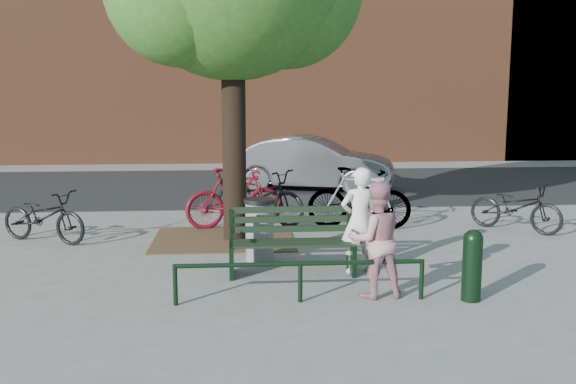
{
  "coord_description": "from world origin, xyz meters",
  "views": [
    {
      "loc": [
        -0.73,
        -8.66,
        2.54
      ],
      "look_at": [
        0.02,
        1.0,
        1.01
      ],
      "focal_mm": 40.0,
      "sensor_mm": 36.0,
      "label": 1
    }
  ],
  "objects": [
    {
      "name": "bicycle_d",
      "position": [
        1.49,
        2.92,
        0.58
      ],
      "size": [
        1.98,
        0.93,
        1.15
      ],
      "primitive_type": "imported",
      "rotation": [
        0.0,
        0.0,
        1.36
      ],
      "color": "gray",
      "rests_on": "ground"
    },
    {
      "name": "park_bench",
      "position": [
        -0.0,
        0.08,
        0.48
      ],
      "size": [
        1.74,
        0.54,
        0.97
      ],
      "color": "black",
      "rests_on": "ground"
    },
    {
      "name": "guard_railing",
      "position": [
        0.0,
        -1.2,
        0.4
      ],
      "size": [
        3.06,
        0.06,
        0.51
      ],
      "color": "black",
      "rests_on": "ground"
    },
    {
      "name": "bicycle_e",
      "position": [
        4.31,
        2.48,
        0.45
      ],
      "size": [
        1.63,
        1.61,
        0.89
      ],
      "primitive_type": "imported",
      "rotation": [
        0.0,
        0.0,
        0.8
      ],
      "color": "black",
      "rests_on": "ground"
    },
    {
      "name": "person_right",
      "position": [
        0.95,
        -1.05,
        0.73
      ],
      "size": [
        0.76,
        0.63,
        1.45
      ],
      "primitive_type": "imported",
      "rotation": [
        0.0,
        0.0,
        3.26
      ],
      "color": "#B37B80",
      "rests_on": "ground"
    },
    {
      "name": "litter_bin",
      "position": [
        -0.43,
        0.77,
        0.48
      ],
      "size": [
        0.46,
        0.46,
        0.95
      ],
      "color": "gray",
      "rests_on": "ground"
    },
    {
      "name": "person_left",
      "position": [
        0.95,
        0.03,
        0.75
      ],
      "size": [
        0.6,
        0.45,
        1.5
      ],
      "primitive_type": "imported",
      "rotation": [
        0.0,
        0.0,
        3.32
      ],
      "color": "white",
      "rests_on": "ground"
    },
    {
      "name": "bicycle_a",
      "position": [
        -4.02,
        2.25,
        0.45
      ],
      "size": [
        1.79,
        1.28,
        0.89
      ],
      "primitive_type": "imported",
      "rotation": [
        0.0,
        0.0,
        1.11
      ],
      "color": "black",
      "rests_on": "ground"
    },
    {
      "name": "bollard",
      "position": [
        2.09,
        -1.3,
        0.47
      ],
      "size": [
        0.24,
        0.24,
        0.89
      ],
      "color": "black",
      "rests_on": "ground"
    },
    {
      "name": "ground",
      "position": [
        0.0,
        0.0,
        0.0
      ],
      "size": [
        90.0,
        90.0,
        0.0
      ],
      "primitive_type": "plane",
      "color": "gray",
      "rests_on": "ground"
    },
    {
      "name": "parked_car",
      "position": [
        1.15,
        7.68,
        0.69
      ],
      "size": [
        4.45,
        2.67,
        1.38
      ],
      "primitive_type": "imported",
      "rotation": [
        0.0,
        0.0,
        1.26
      ],
      "color": "slate",
      "rests_on": "ground"
    },
    {
      "name": "dirt_pit",
      "position": [
        -1.0,
        2.2,
        0.01
      ],
      "size": [
        2.4,
        2.0,
        0.02
      ],
      "primitive_type": "cube",
      "color": "brown",
      "rests_on": "ground"
    },
    {
      "name": "bicycle_b",
      "position": [
        -0.8,
        3.2,
        0.57
      ],
      "size": [
        1.96,
        1.05,
        1.13
      ],
      "primitive_type": "imported",
      "rotation": [
        0.0,
        0.0,
        1.86
      ],
      "color": "#590C16",
      "rests_on": "ground"
    },
    {
      "name": "bicycle_c",
      "position": [
        -0.34,
        3.55,
        0.53
      ],
      "size": [
        2.05,
        1.76,
        1.06
      ],
      "primitive_type": "imported",
      "rotation": [
        0.0,
        0.0,
        0.94
      ],
      "color": "black",
      "rests_on": "ground"
    },
    {
      "name": "road",
      "position": [
        0.0,
        8.5,
        0.01
      ],
      "size": [
        40.0,
        7.0,
        0.01
      ],
      "primitive_type": "cube",
      "color": "black",
      "rests_on": "ground"
    }
  ]
}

